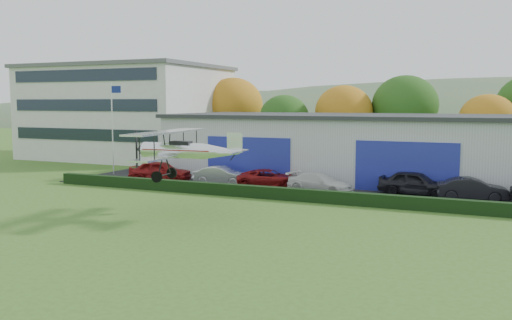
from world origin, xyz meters
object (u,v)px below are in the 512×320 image
at_px(hangar, 417,148).
at_px(car_4, 415,183).
at_px(biplane, 182,149).
at_px(car_0, 160,171).
at_px(car_2, 269,178).
at_px(flagpole, 113,120).
at_px(car_3, 320,183).
at_px(car_5, 473,189).
at_px(office_block, 128,112).
at_px(car_1, 221,175).

relative_size(hangar, car_4, 8.41).
bearing_deg(biplane, car_0, 124.60).
bearing_deg(car_0, car_2, -96.24).
distance_m(hangar, flagpole, 25.68).
distance_m(car_0, car_3, 13.17).
xyz_separation_m(car_4, car_5, (3.62, -0.48, -0.10)).
distance_m(car_4, biplane, 16.36).
bearing_deg(car_4, car_5, -92.08).
bearing_deg(car_5, hangar, 23.70).
distance_m(flagpole, car_4, 25.97).
xyz_separation_m(hangar, office_block, (-33.00, 7.02, 2.56)).
height_order(hangar, car_2, hangar).
distance_m(hangar, office_block, 33.84).
height_order(car_3, car_4, car_4).
bearing_deg(office_block, car_2, -31.95).
xyz_separation_m(car_1, car_5, (17.82, 0.44, 0.02)).
relative_size(flagpole, car_5, 1.84).
height_order(office_block, car_2, office_block).
relative_size(car_5, biplane, 0.59).
xyz_separation_m(flagpole, car_0, (6.38, -2.45, -3.90)).
height_order(car_0, car_1, car_0).
height_order(car_1, car_2, car_1).
height_order(office_block, car_3, office_block).
bearing_deg(car_4, car_2, 99.68).
bearing_deg(hangar, car_1, -149.94).
distance_m(car_1, biplane, 11.60).
bearing_deg(car_3, biplane, 166.03).
relative_size(hangar, office_block, 1.97).
bearing_deg(hangar, office_block, 167.99).
height_order(office_block, biplane, office_block).
xyz_separation_m(car_1, biplane, (3.12, -10.77, 2.99)).
bearing_deg(car_0, car_3, -102.21).
distance_m(car_3, car_5, 9.81).
xyz_separation_m(flagpole, car_3, (19.55, -2.62, -4.04)).
height_order(flagpole, car_3, flagpole).
height_order(car_1, car_4, car_4).
relative_size(car_2, car_5, 1.09).
bearing_deg(car_1, office_block, 48.21).
bearing_deg(car_2, hangar, -65.89).
height_order(office_block, car_4, office_block).
bearing_deg(car_5, car_3, 90.22).
distance_m(hangar, car_5, 8.76).
bearing_deg(hangar, car_0, -155.52).
bearing_deg(office_block, hangar, -12.01).
distance_m(car_2, car_4, 10.34).
distance_m(car_1, car_5, 17.82).
relative_size(office_block, car_0, 4.21).
bearing_deg(office_block, car_1, -37.09).
distance_m(hangar, car_1, 15.64).
height_order(car_5, biplane, biplane).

